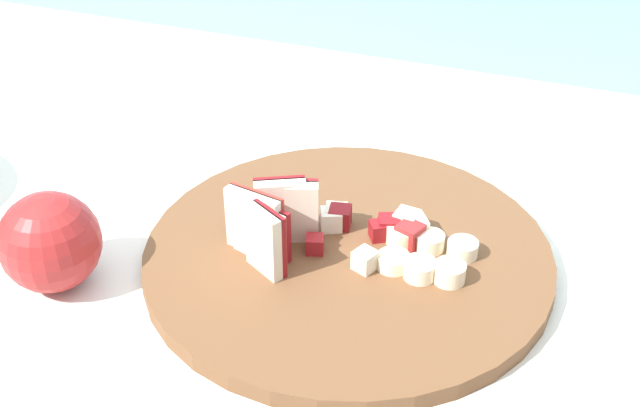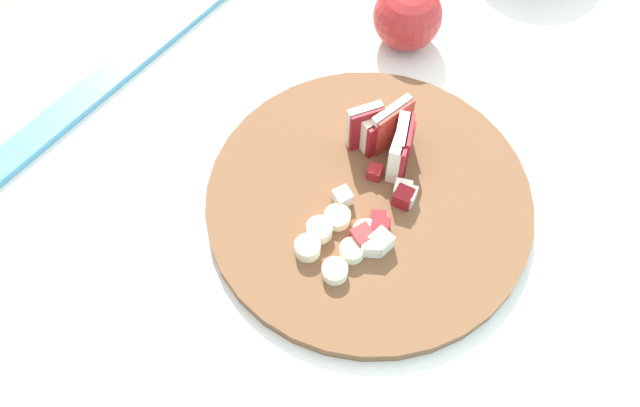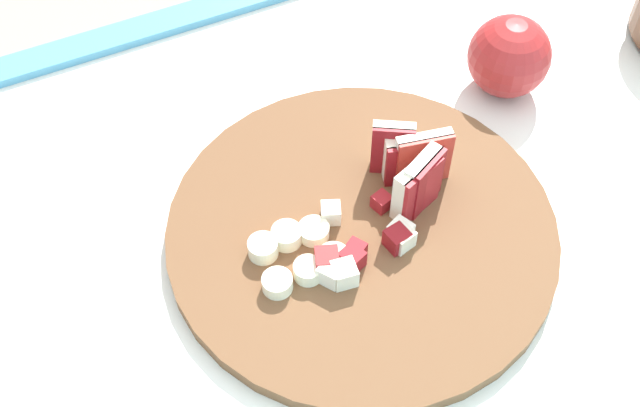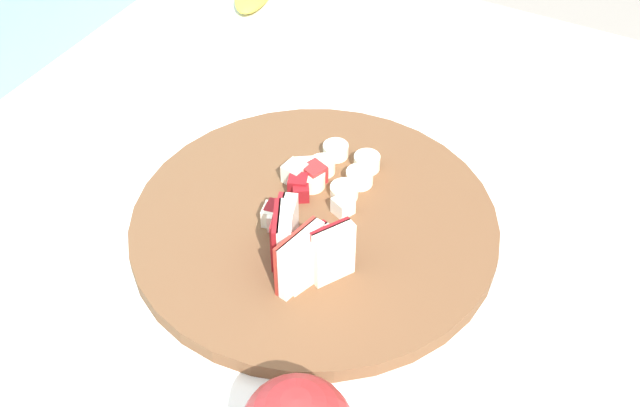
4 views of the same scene
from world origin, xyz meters
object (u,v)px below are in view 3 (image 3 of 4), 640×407
at_px(apple_wedge_fan, 414,169).
at_px(apple_dice_pile, 361,248).
at_px(cutting_board, 362,231).
at_px(whole_apple, 509,56).
at_px(banana_slice_rows, 298,255).

height_order(apple_wedge_fan, apple_dice_pile, apple_wedge_fan).
distance_m(cutting_board, apple_wedge_fan, 0.07).
bearing_deg(apple_wedge_fan, apple_dice_pile, 30.43).
xyz_separation_m(apple_dice_pile, whole_apple, (-0.24, -0.13, 0.02)).
height_order(banana_slice_rows, whole_apple, whole_apple).
relative_size(cutting_board, apple_dice_pile, 3.55).
relative_size(apple_wedge_fan, apple_dice_pile, 0.82).
bearing_deg(apple_dice_pile, apple_wedge_fan, -149.57).
xyz_separation_m(banana_slice_rows, whole_apple, (-0.29, -0.11, 0.02)).
relative_size(apple_wedge_fan, banana_slice_rows, 1.02).
height_order(cutting_board, banana_slice_rows, banana_slice_rows).
bearing_deg(banana_slice_rows, whole_apple, -158.47).
bearing_deg(banana_slice_rows, apple_dice_pile, 160.34).
xyz_separation_m(apple_dice_pile, banana_slice_rows, (0.05, -0.02, -0.00)).
height_order(cutting_board, apple_dice_pile, apple_dice_pile).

